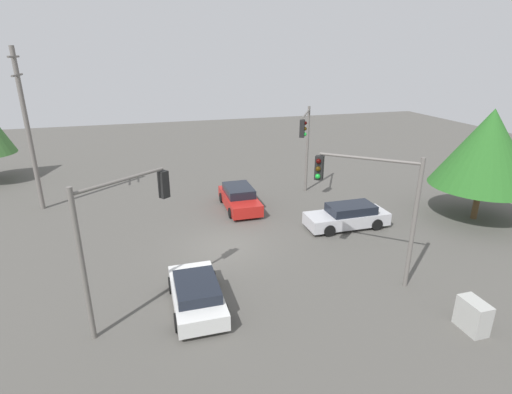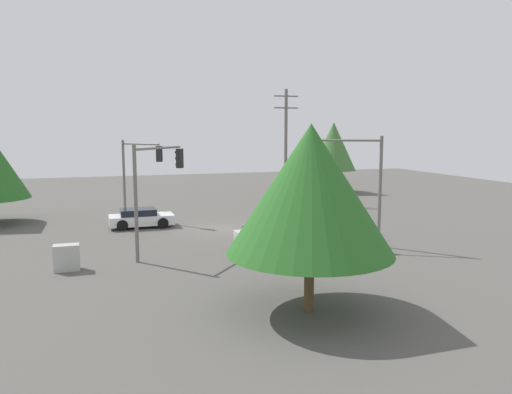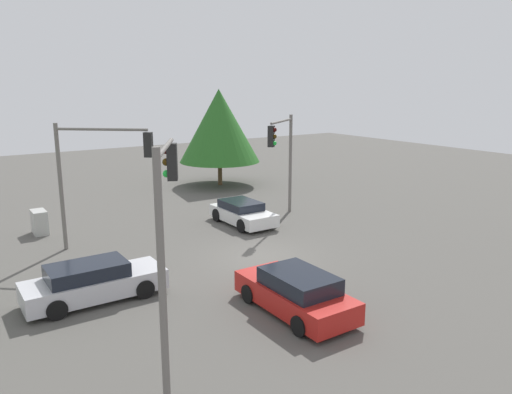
{
  "view_description": "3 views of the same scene",
  "coord_description": "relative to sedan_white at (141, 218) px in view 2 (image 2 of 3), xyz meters",
  "views": [
    {
      "loc": [
        -18.16,
        3.59,
        9.48
      ],
      "look_at": [
        1.65,
        -2.15,
        1.92
      ],
      "focal_mm": 28.0,
      "sensor_mm": 36.0,
      "label": 1
    },
    {
      "loc": [
        -7.5,
        -30.68,
        6.33
      ],
      "look_at": [
        1.9,
        -1.69,
        2.2
      ],
      "focal_mm": 35.0,
      "sensor_mm": 36.0,
      "label": 2
    },
    {
      "loc": [
        16.84,
        -11.48,
        7.3
      ],
      "look_at": [
        0.26,
        -0.38,
        2.74
      ],
      "focal_mm": 35.0,
      "sensor_mm": 36.0,
      "label": 3
    }
  ],
  "objects": [
    {
      "name": "sedan_red",
      "position": [
        9.81,
        -4.15,
        0.07
      ],
      "size": [
        4.46,
        1.99,
        1.41
      ],
      "rotation": [
        0.0,
        0.0,
        1.57
      ],
      "color": "red",
      "rests_on": "ground_plane"
    },
    {
      "name": "electrical_cabinet",
      "position": [
        -4.1,
        -9.3,
        -0.01
      ],
      "size": [
        1.13,
        0.65,
        1.19
      ],
      "primitive_type": "cube",
      "color": "#B2B2AD",
      "rests_on": "ground_plane"
    },
    {
      "name": "traffic_signal_cross",
      "position": [
        10.51,
        -8.85,
        3.51
      ],
      "size": [
        3.44,
        2.06,
        6.0
      ],
      "rotation": [
        0.0,
        0.0,
        2.63
      ],
      "color": "slate",
      "rests_on": "ground_plane"
    },
    {
      "name": "ground_plane",
      "position": [
        4.77,
        -2.12,
        -0.61
      ],
      "size": [
        80.0,
        80.0,
        0.0
      ],
      "primitive_type": "plane",
      "color": "#54514C"
    },
    {
      "name": "tree_behind",
      "position": [
        4.25,
        -17.32,
        3.69
      ],
      "size": [
        5.81,
        5.81,
        6.54
      ],
      "color": "brown",
      "rests_on": "ground_plane"
    },
    {
      "name": "sedan_silver",
      "position": [
        5.23,
        -9.35,
        0.05
      ],
      "size": [
        1.86,
        4.71,
        1.35
      ],
      "color": "silver",
      "rests_on": "ground_plane"
    },
    {
      "name": "traffic_signal_aux",
      "position": [
        0.18,
        -7.48,
        3.31
      ],
      "size": [
        2.94,
        3.4,
        5.65
      ],
      "rotation": [
        0.0,
        0.0,
        0.87
      ],
      "color": "slate",
      "rests_on": "ground_plane"
    },
    {
      "name": "utility_pole_tall",
      "position": [
        13.23,
        7.97,
        4.58
      ],
      "size": [
        2.2,
        0.28,
        9.79
      ],
      "color": "slate",
      "rests_on": "ground_plane"
    },
    {
      "name": "traffic_signal_main",
      "position": [
        0.18,
        2.49,
        3.25
      ],
      "size": [
        2.51,
        3.21,
        5.6
      ],
      "rotation": [
        0.0,
        0.0,
        -0.93
      ],
      "color": "slate",
      "rests_on": "ground_plane"
    },
    {
      "name": "tree_far",
      "position": [
        20.37,
        13.01,
        4.04
      ],
      "size": [
        4.59,
        4.59,
        7.08
      ],
      "color": "brown",
      "rests_on": "ground_plane"
    },
    {
      "name": "sedan_white",
      "position": [
        0.0,
        0.0,
        0.0
      ],
      "size": [
        4.09,
        1.95,
        1.22
      ],
      "rotation": [
        0.0,
        0.0,
        -1.57
      ],
      "color": "silver",
      "rests_on": "ground_plane"
    }
  ]
}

